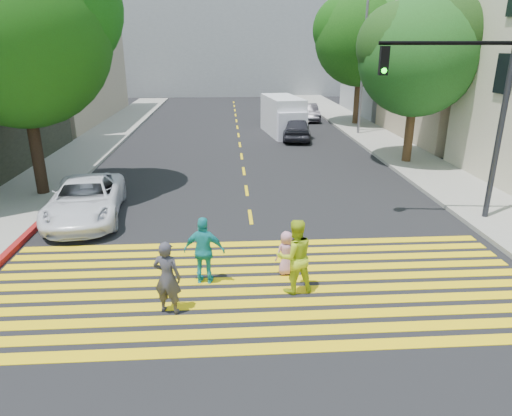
{
  "coord_description": "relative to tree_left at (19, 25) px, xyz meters",
  "views": [
    {
      "loc": [
        -0.74,
        -8.56,
        5.56
      ],
      "look_at": [
        0.0,
        3.0,
        1.4
      ],
      "focal_mm": 32.0,
      "sensor_mm": 36.0,
      "label": 1
    }
  ],
  "objects": [
    {
      "name": "lane_line",
      "position": [
        7.83,
        13.65,
        -6.19
      ],
      "size": [
        0.12,
        34.4,
        0.01
      ],
      "color": "yellow",
      "rests_on": "ground"
    },
    {
      "name": "ground",
      "position": [
        7.83,
        -8.85,
        -6.19
      ],
      "size": [
        120.0,
        120.0,
        0.0
      ],
      "primitive_type": "plane",
      "color": "black"
    },
    {
      "name": "crosswalk",
      "position": [
        7.83,
        -7.58,
        -6.19
      ],
      "size": [
        13.4,
        5.3,
        0.01
      ],
      "color": "yellow",
      "rests_on": "ground"
    },
    {
      "name": "traffic_signal",
      "position": [
        14.53,
        -3.57,
        -2.31
      ],
      "size": [
        4.09,
        0.63,
        6.0
      ],
      "rotation": [
        0.0,
        0.0,
        -0.1
      ],
      "color": "#25262D",
      "rests_on": "ground"
    },
    {
      "name": "dark_car_parked",
      "position": [
        13.41,
        17.93,
        -5.57
      ],
      "size": [
        1.38,
        3.82,
        1.25
      ],
      "primitive_type": "imported",
      "rotation": [
        0.0,
        0.0,
        -0.01
      ],
      "color": "#2A282F",
      "rests_on": "ground"
    },
    {
      "name": "pedestrian_woman",
      "position": [
        8.61,
        -7.87,
        -5.28
      ],
      "size": [
        1.01,
        0.86,
        1.82
      ],
      "primitive_type": "imported",
      "rotation": [
        0.0,
        0.0,
        3.35
      ],
      "color": "#B1CA1D",
      "rests_on": "ground"
    },
    {
      "name": "white_van",
      "position": [
        10.77,
        12.25,
        -5.06
      ],
      "size": [
        2.53,
        5.28,
        2.39
      ],
      "rotation": [
        0.0,
        0.0,
        0.13
      ],
      "color": "silver",
      "rests_on": "ground"
    },
    {
      "name": "tree_left",
      "position": [
        0.0,
        0.0,
        0.0
      ],
      "size": [
        7.82,
        7.6,
        9.19
      ],
      "rotation": [
        0.0,
        0.0,
        0.22
      ],
      "color": "black",
      "rests_on": "ground"
    },
    {
      "name": "sidewalk_right",
      "position": [
        16.33,
        6.15,
        -6.12
      ],
      "size": [
        3.0,
        60.0,
        0.15
      ],
      "primitive_type": "cube",
      "color": "gray",
      "rests_on": "ground"
    },
    {
      "name": "pedestrian_extra",
      "position": [
        6.48,
        -7.33,
        -5.33
      ],
      "size": [
        1.06,
        0.57,
        1.72
      ],
      "primitive_type": "imported",
      "rotation": [
        0.0,
        0.0,
        2.98
      ],
      "color": "teal",
      "rests_on": "ground"
    },
    {
      "name": "dark_car_near",
      "position": [
        11.39,
        10.47,
        -5.49
      ],
      "size": [
        2.22,
        4.33,
        1.41
      ],
      "primitive_type": "imported",
      "rotation": [
        0.0,
        0.0,
        3.01
      ],
      "color": "black",
      "rests_on": "ground"
    },
    {
      "name": "street_lamp",
      "position": [
        15.39,
        11.58,
        -1.3
      ],
      "size": [
        1.93,
        0.27,
        8.52
      ],
      "rotation": [
        0.0,
        0.0,
        0.05
      ],
      "color": "slate",
      "rests_on": "ground"
    },
    {
      "name": "building_right_tan",
      "position": [
        22.83,
        10.15,
        -1.19
      ],
      "size": [
        10.0,
        10.0,
        10.0
      ],
      "primitive_type": "cube",
      "color": "tan",
      "rests_on": "ground"
    },
    {
      "name": "sidewalk_left",
      "position": [
        -0.67,
        13.15,
        -6.12
      ],
      "size": [
        3.0,
        40.0,
        0.15
      ],
      "primitive_type": "cube",
      "color": "gray",
      "rests_on": "ground"
    },
    {
      "name": "building_left_tan",
      "position": [
        -8.17,
        19.15,
        -1.19
      ],
      "size": [
        12.0,
        16.0,
        10.0
      ],
      "primitive_type": "cube",
      "color": "tan",
      "rests_on": "ground"
    },
    {
      "name": "building_right_grey",
      "position": [
        22.83,
        21.15,
        -1.19
      ],
      "size": [
        10.0,
        10.0,
        10.0
      ],
      "primitive_type": "cube",
      "color": "gray",
      "rests_on": "ground"
    },
    {
      "name": "tree_right_near",
      "position": [
        15.98,
        4.08,
        -0.9
      ],
      "size": [
        6.93,
        6.65,
        7.82
      ],
      "rotation": [
        0.0,
        0.0,
        -0.28
      ],
      "color": "#3A2915",
      "rests_on": "ground"
    },
    {
      "name": "pedestrian_man",
      "position": [
        5.75,
        -8.6,
        -5.35
      ],
      "size": [
        0.7,
        0.56,
        1.68
      ],
      "primitive_type": "imported",
      "rotation": [
        0.0,
        0.0,
        2.85
      ],
      "color": "#38363F",
      "rests_on": "ground"
    },
    {
      "name": "backdrop_block",
      "position": [
        7.83,
        39.15,
        -0.19
      ],
      "size": [
        30.0,
        8.0,
        12.0
      ],
      "primitive_type": "cube",
      "color": "gray",
      "rests_on": "ground"
    },
    {
      "name": "white_sedan",
      "position": [
        2.31,
        -2.61,
        -5.52
      ],
      "size": [
        2.8,
        5.09,
        1.35
      ],
      "primitive_type": "imported",
      "rotation": [
        0.0,
        0.0,
        0.12
      ],
      "color": "white",
      "rests_on": "ground"
    },
    {
      "name": "pedestrian_child",
      "position": [
        8.53,
        -6.99,
        -5.61
      ],
      "size": [
        0.65,
        0.53,
        1.15
      ],
      "primitive_type": "imported",
      "rotation": [
        0.0,
        0.0,
        3.48
      ],
      "color": "#C6819A",
      "rests_on": "ground"
    },
    {
      "name": "tree_right_far",
      "position": [
        16.58,
        15.53,
        0.08
      ],
      "size": [
        8.59,
        8.32,
        9.29
      ],
      "rotation": [
        0.0,
        0.0,
        -0.38
      ],
      "color": "#371E18",
      "rests_on": "ground"
    },
    {
      "name": "silver_car",
      "position": [
        11.18,
        19.23,
        -5.51
      ],
      "size": [
        2.17,
        4.78,
        1.36
      ],
      "primitive_type": "imported",
      "rotation": [
        0.0,
        0.0,
        3.08
      ],
      "color": "#A8A9AB",
      "rests_on": "ground"
    },
    {
      "name": "curb_red",
      "position": [
        0.93,
        -2.85,
        -6.11
      ],
      "size": [
        0.2,
        8.0,
        0.16
      ],
      "primitive_type": "cube",
      "color": "maroon",
      "rests_on": "ground"
    }
  ]
}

